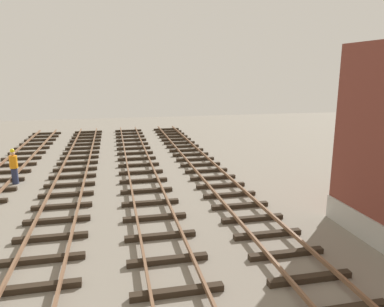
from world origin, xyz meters
The scene contains 1 object.
track_worker_foreground centered at (-9.21, 17.33, 0.93)m, with size 0.40×0.40×1.87m.
Camera 1 is at (-4.10, -2.48, 5.75)m, focal length 34.18 mm.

